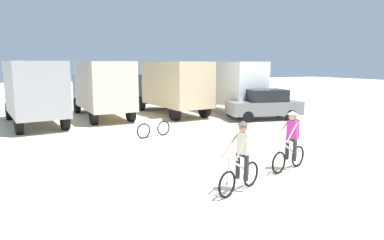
{
  "coord_description": "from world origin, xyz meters",
  "views": [
    {
      "loc": [
        -5.16,
        -7.18,
        3.2
      ],
      "look_at": [
        0.11,
        4.37,
        1.1
      ],
      "focal_mm": 31.63,
      "sensor_mm": 36.0,
      "label": 1
    }
  ],
  "objects_px": {
    "sedan_parked": "(265,105)",
    "cyclist_cowboy_hat": "(290,143)",
    "bicycle_spare": "(154,128)",
    "box_truck_grey_hauler": "(33,90)",
    "cyclist_orange_shirt": "(241,159)",
    "box_truck_cream_rv": "(102,87)",
    "box_truck_tan_camper": "(172,85)",
    "box_truck_avon_van": "(223,84)"
  },
  "relations": [
    {
      "from": "box_truck_cream_rv",
      "to": "cyclist_orange_shirt",
      "type": "relative_size",
      "value": 3.78
    },
    {
      "from": "box_truck_cream_rv",
      "to": "box_truck_tan_camper",
      "type": "relative_size",
      "value": 0.99
    },
    {
      "from": "sedan_parked",
      "to": "bicycle_spare",
      "type": "xyz_separation_m",
      "value": [
        -7.41,
        -1.94,
        -0.48
      ]
    },
    {
      "from": "box_truck_grey_hauler",
      "to": "sedan_parked",
      "type": "xyz_separation_m",
      "value": [
        12.19,
        -3.61,
        -0.99
      ]
    },
    {
      "from": "cyclist_cowboy_hat",
      "to": "bicycle_spare",
      "type": "xyz_separation_m",
      "value": [
        -2.3,
        6.25,
        -0.45
      ]
    },
    {
      "from": "box_truck_tan_camper",
      "to": "bicycle_spare",
      "type": "height_order",
      "value": "box_truck_tan_camper"
    },
    {
      "from": "box_truck_grey_hauler",
      "to": "box_truck_avon_van",
      "type": "bearing_deg",
      "value": 1.89
    },
    {
      "from": "box_truck_tan_camper",
      "to": "box_truck_avon_van",
      "type": "distance_m",
      "value": 3.66
    },
    {
      "from": "cyclist_cowboy_hat",
      "to": "bicycle_spare",
      "type": "relative_size",
      "value": 1.08
    },
    {
      "from": "box_truck_avon_van",
      "to": "cyclist_orange_shirt",
      "type": "height_order",
      "value": "box_truck_avon_van"
    },
    {
      "from": "box_truck_grey_hauler",
      "to": "cyclist_orange_shirt",
      "type": "bearing_deg",
      "value": -69.42
    },
    {
      "from": "cyclist_cowboy_hat",
      "to": "box_truck_tan_camper",
      "type": "bearing_deg",
      "value": 85.64
    },
    {
      "from": "box_truck_tan_camper",
      "to": "cyclist_cowboy_hat",
      "type": "xyz_separation_m",
      "value": [
        -0.94,
        -12.39,
        -1.03
      ]
    },
    {
      "from": "box_truck_tan_camper",
      "to": "box_truck_avon_van",
      "type": "bearing_deg",
      "value": -3.2
    },
    {
      "from": "sedan_parked",
      "to": "cyclist_orange_shirt",
      "type": "bearing_deg",
      "value": -129.3
    },
    {
      "from": "box_truck_avon_van",
      "to": "bicycle_spare",
      "type": "height_order",
      "value": "box_truck_avon_van"
    },
    {
      "from": "box_truck_cream_rv",
      "to": "box_truck_tan_camper",
      "type": "distance_m",
      "value": 4.35
    },
    {
      "from": "box_truck_grey_hauler",
      "to": "bicycle_spare",
      "type": "bearing_deg",
      "value": -49.23
    },
    {
      "from": "cyclist_cowboy_hat",
      "to": "bicycle_spare",
      "type": "distance_m",
      "value": 6.67
    },
    {
      "from": "box_truck_cream_rv",
      "to": "box_truck_avon_van",
      "type": "distance_m",
      "value": 8.01
    },
    {
      "from": "box_truck_avon_van",
      "to": "sedan_parked",
      "type": "height_order",
      "value": "box_truck_avon_van"
    },
    {
      "from": "cyclist_orange_shirt",
      "to": "bicycle_spare",
      "type": "relative_size",
      "value": 1.08
    },
    {
      "from": "cyclist_orange_shirt",
      "to": "bicycle_spare",
      "type": "distance_m",
      "value": 7.15
    },
    {
      "from": "box_truck_avon_van",
      "to": "bicycle_spare",
      "type": "bearing_deg",
      "value": -139.33
    },
    {
      "from": "cyclist_orange_shirt",
      "to": "box_truck_cream_rv",
      "type": "bearing_deg",
      "value": 94.38
    },
    {
      "from": "bicycle_spare",
      "to": "sedan_parked",
      "type": "bearing_deg",
      "value": 14.67
    },
    {
      "from": "cyclist_orange_shirt",
      "to": "box_truck_avon_van",
      "type": "bearing_deg",
      "value": 62.07
    },
    {
      "from": "box_truck_avon_van",
      "to": "bicycle_spare",
      "type": "xyz_separation_m",
      "value": [
        -6.91,
        -5.93,
        -1.48
      ]
    },
    {
      "from": "sedan_parked",
      "to": "cyclist_orange_shirt",
      "type": "distance_m",
      "value": 11.73
    },
    {
      "from": "sedan_parked",
      "to": "box_truck_tan_camper",
      "type": "bearing_deg",
      "value": 134.73
    },
    {
      "from": "bicycle_spare",
      "to": "box_truck_cream_rv",
      "type": "bearing_deg",
      "value": 99.25
    },
    {
      "from": "sedan_parked",
      "to": "bicycle_spare",
      "type": "height_order",
      "value": "sedan_parked"
    },
    {
      "from": "box_truck_cream_rv",
      "to": "box_truck_tan_camper",
      "type": "bearing_deg",
      "value": -6.05
    },
    {
      "from": "bicycle_spare",
      "to": "cyclist_cowboy_hat",
      "type": "bearing_deg",
      "value": -69.77
    },
    {
      "from": "box_truck_cream_rv",
      "to": "cyclist_cowboy_hat",
      "type": "bearing_deg",
      "value": -75.27
    },
    {
      "from": "sedan_parked",
      "to": "cyclist_orange_shirt",
      "type": "xyz_separation_m",
      "value": [
        -7.43,
        -9.07,
        -0.04
      ]
    },
    {
      "from": "box_truck_tan_camper",
      "to": "bicycle_spare",
      "type": "distance_m",
      "value": 7.1
    },
    {
      "from": "box_truck_avon_van",
      "to": "cyclist_cowboy_hat",
      "type": "distance_m",
      "value": 13.06
    },
    {
      "from": "sedan_parked",
      "to": "bicycle_spare",
      "type": "distance_m",
      "value": 7.67
    },
    {
      "from": "sedan_parked",
      "to": "cyclist_cowboy_hat",
      "type": "height_order",
      "value": "cyclist_cowboy_hat"
    },
    {
      "from": "cyclist_cowboy_hat",
      "to": "sedan_parked",
      "type": "bearing_deg",
      "value": 58.06
    },
    {
      "from": "box_truck_avon_van",
      "to": "cyclist_orange_shirt",
      "type": "bearing_deg",
      "value": -117.93
    }
  ]
}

